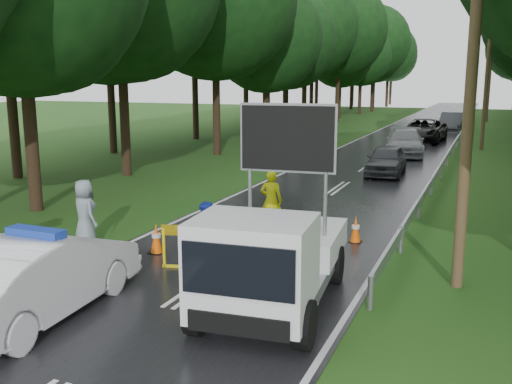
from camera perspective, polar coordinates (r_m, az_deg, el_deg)
The scene contains 20 objects.
ground at distance 12.82m, azimuth -5.34°, elevation -9.17°, with size 160.00×160.00×0.00m, color #1A4814.
road at distance 41.24m, azimuth 14.40°, elevation 4.76°, with size 7.00×140.00×0.02m, color black.
guardrail at distance 40.51m, azimuth 19.57°, elevation 5.12°, with size 0.12×60.06×0.70m.
utility_pole_near at distance 12.63m, azimuth 20.94°, elevation 13.27°, with size 1.40×0.24×10.00m.
utility_pole_mid at distance 38.61m, azimuth 22.15°, elevation 11.39°, with size 1.40×0.24×10.00m.
utility_pole_far at distance 64.61m, azimuth 22.38°, elevation 11.03°, with size 1.40×0.24×10.00m.
police_sedan at distance 11.63m, azimuth -20.85°, elevation -7.92°, with size 2.02×4.90×1.73m.
work_truck at distance 11.06m, azimuth 1.50°, elevation -6.66°, with size 2.63×5.11×3.93m.
barrier at distance 13.49m, azimuth -4.10°, elevation -4.49°, with size 2.49×0.79×1.07m.
officer at distance 16.94m, azimuth 1.53°, elevation -0.85°, with size 0.66×0.43×1.81m, color #DEE90C.
civilian at distance 13.39m, azimuth -4.78°, elevation -4.51°, with size 0.81×0.63×1.67m, color #182FA1.
bystander_right at distance 16.03m, azimuth -16.76°, elevation -2.02°, with size 0.89×0.58×1.82m, color gray.
queue_car_first at distance 27.43m, azimuth 12.90°, elevation 3.13°, with size 1.65×4.10×1.40m, color #3D4044.
queue_car_second at distance 34.73m, azimuth 14.68°, elevation 4.82°, with size 2.13×5.23×1.52m, color gray.
queue_car_third at distance 42.32m, azimuth 16.36°, elevation 5.92°, with size 2.71×5.88×1.63m, color black.
queue_car_fourth at distance 50.84m, azimuth 18.98°, elevation 6.61°, with size 1.74×4.99×1.64m, color #43454B.
cone_center at distance 12.78m, azimuth -6.07°, elevation -7.63°, with size 0.33×0.33×0.70m.
cone_far at distance 14.55m, azimuth 2.25°, elevation -5.16°, with size 0.34×0.34×0.73m.
cone_left_mid at distance 15.01m, azimuth -9.93°, elevation -4.65°, with size 0.38×0.38×0.81m.
cone_right at distance 15.99m, azimuth 9.93°, elevation -3.74°, with size 0.36×0.36×0.76m.
Camera 1 is at (5.63, -10.61, 4.48)m, focal length 40.00 mm.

